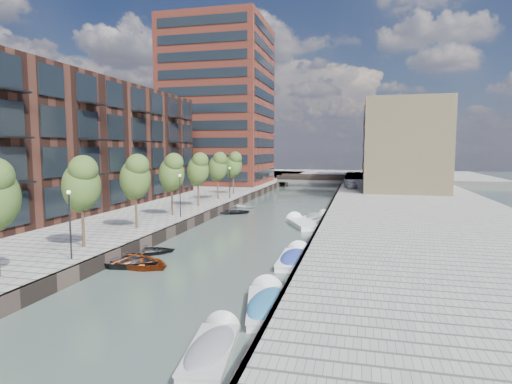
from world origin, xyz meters
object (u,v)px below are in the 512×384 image
at_px(motorboat_1, 213,347).
at_px(sloop_3, 239,208).
at_px(motorboat_0, 267,304).
at_px(motorboat_4, 315,217).
at_px(tree_1, 81,183).
at_px(motorboat_2, 301,224).
at_px(sloop_0, 147,254).
at_px(sloop_1, 122,266).
at_px(sloop_2, 137,266).
at_px(tree_5, 218,166).
at_px(sloop_4, 232,214).
at_px(tree_4, 198,168).
at_px(tree_3, 172,172).
at_px(car, 351,184).
at_px(tree_2, 135,176).
at_px(tree_6, 233,164).
at_px(motorboat_3, 295,259).
at_px(bridge, 311,179).

bearing_deg(motorboat_1, sloop_3, 104.44).
bearing_deg(motorboat_0, motorboat_4, 90.86).
relative_size(tree_1, sloop_3, 1.44).
bearing_deg(motorboat_2, sloop_0, -123.35).
xyz_separation_m(sloop_1, sloop_3, (-0.02, 27.73, 0.00)).
distance_m(sloop_1, sloop_2, 0.98).
bearing_deg(sloop_2, tree_1, 101.49).
xyz_separation_m(tree_1, tree_5, (0.00, 28.00, 0.00)).
bearing_deg(tree_1, sloop_4, 81.17).
bearing_deg(motorboat_2, sloop_2, -115.55).
distance_m(tree_4, motorboat_4, 14.32).
bearing_deg(tree_3, tree_4, 90.00).
distance_m(motorboat_0, motorboat_1, 4.88).
bearing_deg(sloop_0, car, -39.45).
height_order(sloop_0, sloop_3, sloop_3).
bearing_deg(tree_2, tree_6, 90.00).
xyz_separation_m(tree_5, motorboat_1, (12.74, -38.21, -5.13)).
distance_m(tree_1, motorboat_1, 17.11).
relative_size(motorboat_3, car, 1.26).
bearing_deg(car, tree_3, -128.44).
xyz_separation_m(tree_1, motorboat_2, (12.35, 16.94, -5.20)).
bearing_deg(tree_4, tree_3, -90.00).
height_order(tree_4, sloop_0, tree_4).
relative_size(tree_2, car, 1.43).
distance_m(sloop_3, motorboat_2, 13.85).
bearing_deg(sloop_4, tree_5, 14.46).
relative_size(bridge, sloop_4, 3.03).
xyz_separation_m(tree_5, motorboat_4, (13.38, -6.95, -5.12)).
relative_size(tree_1, motorboat_3, 1.13).
bearing_deg(motorboat_4, sloop_2, -113.48).
xyz_separation_m(tree_2, sloop_1, (3.12, -7.48, -5.31)).
xyz_separation_m(tree_4, motorboat_1, (12.74, -31.21, -5.13)).
distance_m(tree_3, car, 38.05).
distance_m(sloop_1, sloop_4, 23.03).
relative_size(tree_2, motorboat_2, 1.01).
xyz_separation_m(bridge, tree_1, (-8.50, -61.00, 3.92)).
relative_size(tree_5, sloop_0, 1.49).
relative_size(tree_3, motorboat_3, 1.13).
xyz_separation_m(motorboat_3, car, (2.65, 44.92, 1.50)).
relative_size(tree_6, motorboat_1, 1.28).
bearing_deg(car, sloop_0, -119.14).
xyz_separation_m(tree_1, sloop_3, (3.10, 27.25, -5.31)).
bearing_deg(sloop_4, sloop_2, 163.15).
relative_size(bridge, tree_6, 2.18).
distance_m(sloop_1, motorboat_3, 11.30).
height_order(tree_4, motorboat_4, tree_4).
bearing_deg(motorboat_2, car, 82.48).
height_order(bridge, sloop_1, bridge).
xyz_separation_m(sloop_3, motorboat_2, (9.25, -10.31, 0.11)).
distance_m(tree_3, sloop_0, 12.70).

